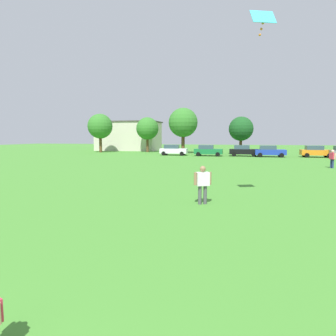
% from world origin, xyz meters
% --- Properties ---
extents(ground_plane, '(160.00, 160.00, 0.00)m').
position_xyz_m(ground_plane, '(0.00, 30.00, 0.00)').
color(ground_plane, '#42842D').
extents(adult_bystander, '(0.73, 0.52, 1.69)m').
position_xyz_m(adult_bystander, '(1.52, 12.40, 1.01)').
color(adult_bystander, '#4C4C51').
rests_on(adult_bystander, ground).
extents(bystander_midfield, '(0.49, 0.78, 1.73)m').
position_xyz_m(bystander_midfield, '(11.86, 29.92, 1.03)').
color(bystander_midfield, navy).
rests_on(bystander_midfield, ground).
extents(kite, '(1.07, 0.75, 1.05)m').
position_xyz_m(kite, '(3.83, 12.54, 7.65)').
color(kite, '#3FBFE5').
extents(parked_car_white_0, '(4.30, 2.02, 1.68)m').
position_xyz_m(parked_car_white_0, '(-6.69, 45.25, 0.86)').
color(parked_car_white_0, white).
rests_on(parked_car_white_0, ground).
extents(parked_car_green_1, '(4.30, 2.02, 1.68)m').
position_xyz_m(parked_car_green_1, '(-1.15, 44.81, 0.86)').
color(parked_car_green_1, '#196B38').
rests_on(parked_car_green_1, ground).
extents(parked_car_black_2, '(4.30, 2.02, 1.68)m').
position_xyz_m(parked_car_black_2, '(4.16, 45.41, 0.86)').
color(parked_car_black_2, black).
rests_on(parked_car_black_2, ground).
extents(parked_car_blue_3, '(4.30, 2.02, 1.68)m').
position_xyz_m(parked_car_blue_3, '(7.85, 44.63, 0.86)').
color(parked_car_blue_3, '#1E38AD').
rests_on(parked_car_blue_3, ground).
extents(parked_car_orange_4, '(4.30, 2.02, 1.68)m').
position_xyz_m(parked_car_orange_4, '(14.26, 45.27, 0.86)').
color(parked_car_orange_4, orange).
rests_on(parked_car_orange_4, ground).
extents(tree_far_left, '(4.64, 4.64, 7.23)m').
position_xyz_m(tree_far_left, '(-21.96, 50.86, 4.88)').
color(tree_far_left, brown).
rests_on(tree_far_left, ground).
extents(tree_left, '(4.26, 4.26, 6.65)m').
position_xyz_m(tree_left, '(-13.54, 53.70, 4.49)').
color(tree_left, brown).
rests_on(tree_left, ground).
extents(tree_right, '(5.14, 5.14, 8.00)m').
position_xyz_m(tree_right, '(-6.11, 50.96, 5.40)').
color(tree_right, brown).
rests_on(tree_right, ground).
extents(tree_far_right, '(4.04, 4.04, 6.29)m').
position_xyz_m(tree_far_right, '(3.82, 50.17, 4.25)').
color(tree_far_right, brown).
rests_on(tree_far_right, ground).
extents(house_left, '(13.30, 8.28, 6.24)m').
position_xyz_m(house_left, '(-19.72, 60.18, 3.13)').
color(house_left, beige).
rests_on(house_left, ground).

